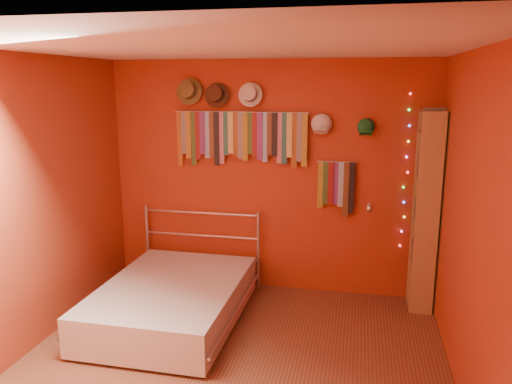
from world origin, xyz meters
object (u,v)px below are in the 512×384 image
Objects in this scene: tie_rack at (240,135)px; reading_lamp at (369,208)px; bookshelf at (430,211)px; bed at (172,301)px.

tie_rack reaches higher than reading_lamp.
bed is (-2.41, -0.81, -0.81)m from bookshelf.
tie_rack is 0.72× the size of bookshelf.
reading_lamp is 2.15m from bed.
reading_lamp is at bearing 24.28° from bed.
tie_rack reaches higher than bed.
bookshelf is at bearing -4.52° from tie_rack.
tie_rack is 1.84m from bed.
bed is at bearing -114.92° from tie_rack.
reading_lamp reaches higher than bed.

